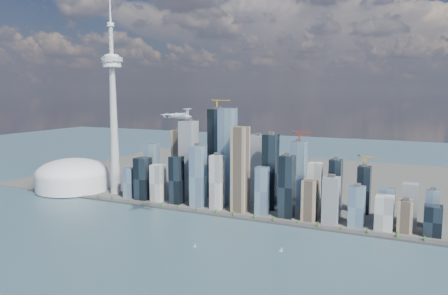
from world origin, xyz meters
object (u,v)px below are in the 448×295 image
at_px(needle_tower, 113,106).
at_px(dome_stadium, 73,176).
at_px(airplane, 176,116).
at_px(sailboat_east, 195,245).
at_px(sailboat_west, 281,250).

relative_size(needle_tower, dome_stadium, 2.75).
height_order(dome_stadium, airplane, airplane).
bearing_deg(needle_tower, sailboat_east, -33.87).
height_order(dome_stadium, sailboat_east, dome_stadium).
bearing_deg(sailboat_east, needle_tower, 157.11).
height_order(needle_tower, airplane, needle_tower).
bearing_deg(needle_tower, dome_stadium, -175.91).
distance_m(airplane, sailboat_west, 313.43).
distance_m(needle_tower, sailboat_west, 615.64).
distance_m(needle_tower, dome_stadium, 241.40).
relative_size(airplane, sailboat_west, 7.74).
distance_m(needle_tower, airplane, 368.51).
relative_size(dome_stadium, sailboat_east, 22.33).
relative_size(sailboat_west, sailboat_east, 1.08).
distance_m(sailboat_west, sailboat_east, 151.88).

